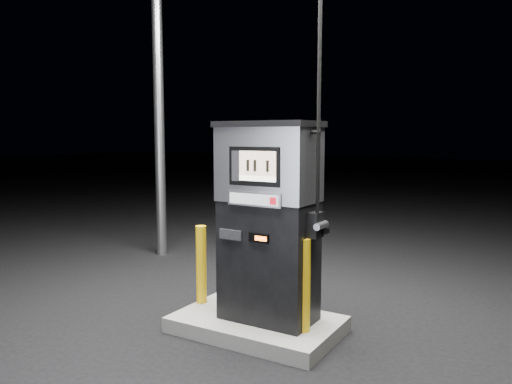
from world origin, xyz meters
The scene contains 5 objects.
ground centered at (0.00, 0.00, 0.00)m, with size 80.00×80.00×0.00m, color black.
pump_island centered at (0.00, 0.00, 0.07)m, with size 1.60×1.00×0.15m, color #605F5B.
fuel_dispenser centered at (0.12, 0.02, 1.14)m, with size 1.06×0.58×4.00m.
bollard_left centered at (-0.74, 0.07, 0.57)m, with size 0.11×0.11×0.84m, color yellow.
bollard_right centered at (0.55, -0.08, 0.58)m, with size 0.12×0.12×0.87m, color yellow.
Camera 1 is at (2.43, -4.12, 1.95)m, focal length 35.00 mm.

